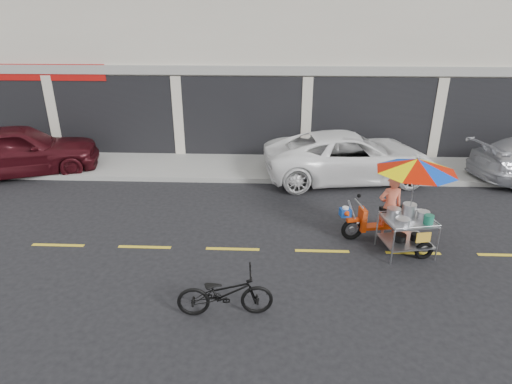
{
  "coord_description": "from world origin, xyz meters",
  "views": [
    {
      "loc": [
        -1.11,
        -8.3,
        4.92
      ],
      "look_at": [
        -1.5,
        0.6,
        1.15
      ],
      "focal_mm": 30.0,
      "sensor_mm": 36.0,
      "label": 1
    }
  ],
  "objects_px": {
    "white_pickup": "(350,156)",
    "near_bicycle": "(225,293)",
    "maroon_sedan": "(17,150)",
    "food_vendor_rig": "(405,189)"
  },
  "relations": [
    {
      "from": "white_pickup",
      "to": "food_vendor_rig",
      "type": "bearing_deg",
      "value": 178.41
    },
    {
      "from": "maroon_sedan",
      "to": "food_vendor_rig",
      "type": "xyz_separation_m",
      "value": [
        11.04,
        -4.12,
        0.55
      ]
    },
    {
      "from": "food_vendor_rig",
      "to": "near_bicycle",
      "type": "bearing_deg",
      "value": -155.86
    },
    {
      "from": "white_pickup",
      "to": "near_bicycle",
      "type": "bearing_deg",
      "value": 147.07
    },
    {
      "from": "near_bicycle",
      "to": "maroon_sedan",
      "type": "bearing_deg",
      "value": 42.29
    },
    {
      "from": "maroon_sedan",
      "to": "near_bicycle",
      "type": "bearing_deg",
      "value": -153.25
    },
    {
      "from": "maroon_sedan",
      "to": "white_pickup",
      "type": "distance_m",
      "value": 10.58
    },
    {
      "from": "white_pickup",
      "to": "near_bicycle",
      "type": "relative_size",
      "value": 3.2
    },
    {
      "from": "maroon_sedan",
      "to": "near_bicycle",
      "type": "relative_size",
      "value": 2.93
    },
    {
      "from": "maroon_sedan",
      "to": "food_vendor_rig",
      "type": "height_order",
      "value": "food_vendor_rig"
    }
  ]
}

